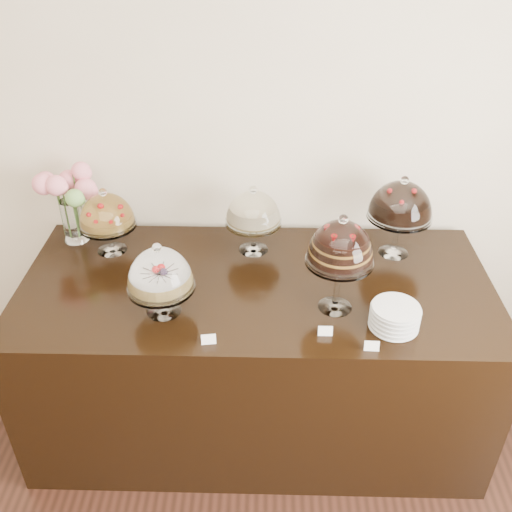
{
  "coord_description": "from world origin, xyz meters",
  "views": [
    {
      "loc": [
        0.32,
        0.31,
        2.48
      ],
      "look_at": [
        0.27,
        2.4,
        1.08
      ],
      "focal_mm": 40.0,
      "sensor_mm": 36.0,
      "label": 1
    }
  ],
  "objects_px": {
    "cake_stand_cheesecake": "(253,211)",
    "flower_vase": "(68,194)",
    "cake_stand_fruit_tart": "(106,213)",
    "cake_stand_choco_layer": "(341,246)",
    "display_counter": "(256,353)",
    "cake_stand_sugar_sponge": "(160,273)",
    "cake_stand_dark_choco": "(401,203)",
    "plate_stack": "(395,317)"
  },
  "relations": [
    {
      "from": "display_counter",
      "to": "cake_stand_choco_layer",
      "type": "relative_size",
      "value": 4.74
    },
    {
      "from": "cake_stand_choco_layer",
      "to": "flower_vase",
      "type": "distance_m",
      "value": 1.4
    },
    {
      "from": "cake_stand_dark_choco",
      "to": "plate_stack",
      "type": "height_order",
      "value": "cake_stand_dark_choco"
    },
    {
      "from": "cake_stand_sugar_sponge",
      "to": "cake_stand_fruit_tart",
      "type": "height_order",
      "value": "cake_stand_sugar_sponge"
    },
    {
      "from": "plate_stack",
      "to": "cake_stand_sugar_sponge",
      "type": "bearing_deg",
      "value": 175.39
    },
    {
      "from": "cake_stand_fruit_tart",
      "to": "flower_vase",
      "type": "xyz_separation_m",
      "value": [
        -0.21,
        0.09,
        0.05
      ]
    },
    {
      "from": "display_counter",
      "to": "cake_stand_sugar_sponge",
      "type": "distance_m",
      "value": 0.8
    },
    {
      "from": "cake_stand_sugar_sponge",
      "to": "cake_stand_fruit_tart",
      "type": "bearing_deg",
      "value": 125.31
    },
    {
      "from": "display_counter",
      "to": "cake_stand_sugar_sponge",
      "type": "relative_size",
      "value": 6.32
    },
    {
      "from": "display_counter",
      "to": "plate_stack",
      "type": "xyz_separation_m",
      "value": [
        0.58,
        -0.3,
        0.5
      ]
    },
    {
      "from": "cake_stand_dark_choco",
      "to": "plate_stack",
      "type": "relative_size",
      "value": 2.08
    },
    {
      "from": "cake_stand_sugar_sponge",
      "to": "plate_stack",
      "type": "bearing_deg",
      "value": -4.61
    },
    {
      "from": "cake_stand_sugar_sponge",
      "to": "plate_stack",
      "type": "relative_size",
      "value": 1.71
    },
    {
      "from": "display_counter",
      "to": "cake_stand_cheesecake",
      "type": "xyz_separation_m",
      "value": [
        -0.02,
        0.28,
        0.67
      ]
    },
    {
      "from": "cake_stand_dark_choco",
      "to": "flower_vase",
      "type": "xyz_separation_m",
      "value": [
        -1.63,
        0.08,
        -0.02
      ]
    },
    {
      "from": "flower_vase",
      "to": "cake_stand_sugar_sponge",
      "type": "bearing_deg",
      "value": -46.28
    },
    {
      "from": "flower_vase",
      "to": "cake_stand_fruit_tart",
      "type": "bearing_deg",
      "value": -24.22
    },
    {
      "from": "cake_stand_fruit_tart",
      "to": "flower_vase",
      "type": "distance_m",
      "value": 0.24
    },
    {
      "from": "cake_stand_sugar_sponge",
      "to": "cake_stand_dark_choco",
      "type": "xyz_separation_m",
      "value": [
        1.08,
        0.49,
        0.08
      ]
    },
    {
      "from": "cake_stand_sugar_sponge",
      "to": "flower_vase",
      "type": "height_order",
      "value": "flower_vase"
    },
    {
      "from": "cake_stand_sugar_sponge",
      "to": "cake_stand_choco_layer",
      "type": "relative_size",
      "value": 0.75
    },
    {
      "from": "cake_stand_dark_choco",
      "to": "display_counter",
      "type": "bearing_deg",
      "value": -158.47
    },
    {
      "from": "cake_stand_sugar_sponge",
      "to": "cake_stand_fruit_tart",
      "type": "relative_size",
      "value": 1.01
    },
    {
      "from": "cake_stand_fruit_tart",
      "to": "flower_vase",
      "type": "height_order",
      "value": "flower_vase"
    },
    {
      "from": "cake_stand_cheesecake",
      "to": "flower_vase",
      "type": "xyz_separation_m",
      "value": [
        -0.93,
        0.07,
        0.04
      ]
    },
    {
      "from": "cake_stand_sugar_sponge",
      "to": "cake_stand_choco_layer",
      "type": "xyz_separation_m",
      "value": [
        0.75,
        0.05,
        0.11
      ]
    },
    {
      "from": "cake_stand_sugar_sponge",
      "to": "cake_stand_cheesecake",
      "type": "height_order",
      "value": "cake_stand_cheesecake"
    },
    {
      "from": "cake_stand_fruit_tart",
      "to": "cake_stand_choco_layer",
      "type": "bearing_deg",
      "value": -21.68
    },
    {
      "from": "cake_stand_choco_layer",
      "to": "cake_stand_cheesecake",
      "type": "relative_size",
      "value": 1.3
    },
    {
      "from": "cake_stand_cheesecake",
      "to": "plate_stack",
      "type": "xyz_separation_m",
      "value": [
        0.6,
        -0.58,
        -0.17
      ]
    },
    {
      "from": "cake_stand_dark_choco",
      "to": "flower_vase",
      "type": "relative_size",
      "value": 1.04
    },
    {
      "from": "display_counter",
      "to": "cake_stand_dark_choco",
      "type": "distance_m",
      "value": 1.04
    },
    {
      "from": "plate_stack",
      "to": "cake_stand_choco_layer",
      "type": "bearing_deg",
      "value": 151.3
    },
    {
      "from": "display_counter",
      "to": "cake_stand_choco_layer",
      "type": "distance_m",
      "value": 0.86
    },
    {
      "from": "cake_stand_dark_choco",
      "to": "cake_stand_fruit_tart",
      "type": "xyz_separation_m",
      "value": [
        -1.42,
        -0.01,
        -0.07
      ]
    },
    {
      "from": "cake_stand_choco_layer",
      "to": "cake_stand_cheesecake",
      "type": "height_order",
      "value": "cake_stand_choco_layer"
    },
    {
      "from": "cake_stand_cheesecake",
      "to": "cake_stand_dark_choco",
      "type": "relative_size",
      "value": 0.85
    },
    {
      "from": "display_counter",
      "to": "cake_stand_sugar_sponge",
      "type": "height_order",
      "value": "cake_stand_sugar_sponge"
    },
    {
      "from": "cake_stand_fruit_tart",
      "to": "plate_stack",
      "type": "height_order",
      "value": "cake_stand_fruit_tart"
    },
    {
      "from": "cake_stand_choco_layer",
      "to": "flower_vase",
      "type": "height_order",
      "value": "cake_stand_choco_layer"
    },
    {
      "from": "display_counter",
      "to": "flower_vase",
      "type": "height_order",
      "value": "flower_vase"
    },
    {
      "from": "cake_stand_dark_choco",
      "to": "cake_stand_fruit_tart",
      "type": "bearing_deg",
      "value": -179.57
    }
  ]
}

